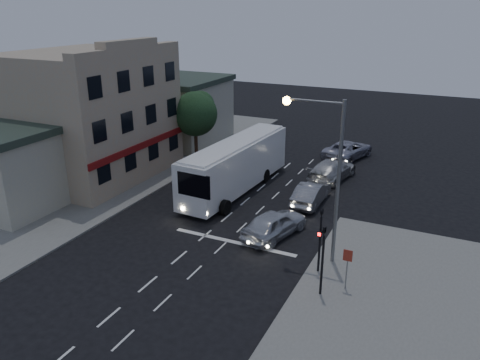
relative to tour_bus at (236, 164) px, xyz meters
The scene contains 17 objects.
ground 10.11m from the tour_bus, 80.75° to the right, with size 120.00×120.00×0.00m, color black.
sidewalk_near 20.16m from the tour_bus, 43.32° to the right, with size 12.00×24.00×0.12m, color slate.
sidewalk_far 11.73m from the tour_bus, behind, with size 12.00×50.00×0.12m, color slate.
road_markings 7.37m from the tour_bus, 65.98° to the right, with size 8.00×30.55×0.01m.
tour_bus is the anchor object (origin of this frame).
car_suv 8.20m from the tour_bus, 47.35° to the right, with size 1.98×4.92×1.68m, color silver.
car_sedan_a 6.17m from the tour_bus, ahead, with size 1.65×4.74×1.56m, color gray.
car_sedan_b 8.29m from the tour_bus, 42.07° to the left, with size 2.34×5.75×1.67m, color #B5B5B5.
car_sedan_c 13.21m from the tour_bus, 63.29° to the left, with size 2.75×5.97×1.66m, color #9E9EAF.
traffic_signal_main 12.85m from the tour_bus, 44.34° to the right, with size 0.25×0.35×4.10m.
traffic_signal_side 14.77m from the tour_bus, 47.94° to the right, with size 0.18×0.15×4.10m.
regulatory_sign 14.79m from the tour_bus, 42.55° to the right, with size 0.45×0.12×2.20m.
streetlight 12.25m from the tour_bus, 40.24° to the right, with size 3.32×0.44×9.00m.
main_building 12.86m from the tour_bus, behind, with size 10.12×12.00×11.00m.
low_building_south 16.51m from the tour_bus, 141.53° to the right, with size 7.40×5.40×5.70m.
low_building_north 15.76m from the tour_bus, 139.31° to the left, with size 9.40×9.40×6.50m.
street_tree 8.79m from the tour_bus, 141.50° to the left, with size 4.00×4.00×6.20m.
Camera 1 is at (13.11, -20.62, 13.45)m, focal length 35.00 mm.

